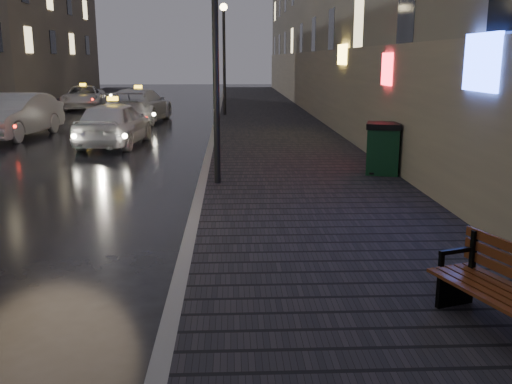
% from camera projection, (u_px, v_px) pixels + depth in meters
% --- Properties ---
extents(ground, '(120.00, 120.00, 0.00)m').
position_uv_depth(ground, '(53.00, 302.00, 6.87)').
color(ground, black).
rests_on(ground, ground).
extents(sidewalk, '(4.60, 58.00, 0.15)m').
position_uv_depth(sidewalk, '(267.00, 118.00, 27.44)').
color(sidewalk, black).
rests_on(sidewalk, ground).
extents(curb, '(0.20, 58.00, 0.15)m').
position_uv_depth(curb, '(217.00, 118.00, 27.34)').
color(curb, slate).
rests_on(curb, ground).
extents(sidewalk_far, '(2.40, 58.00, 0.15)m').
position_uv_depth(sidewalk_far, '(1.00, 119.00, 26.91)').
color(sidewalk_far, black).
rests_on(sidewalk_far, ground).
extents(curb_far, '(0.20, 58.00, 0.15)m').
position_uv_depth(curb_far, '(29.00, 119.00, 26.97)').
color(curb_far, slate).
rests_on(curb_far, ground).
extents(building_far_c, '(6.00, 22.00, 11.00)m').
position_uv_depth(building_far_c, '(23.00, 23.00, 42.98)').
color(building_far_c, '#6B6051').
rests_on(building_far_c, ground).
extents(lamp_near, '(0.36, 0.36, 5.28)m').
position_uv_depth(lamp_near, '(215.00, 28.00, 11.99)').
color(lamp_near, black).
rests_on(lamp_near, sidewalk).
extents(lamp_far, '(0.36, 0.36, 5.28)m').
position_uv_depth(lamp_far, '(224.00, 45.00, 27.55)').
color(lamp_far, black).
rests_on(lamp_far, sidewalk).
extents(bench, '(1.09, 1.80, 0.87)m').
position_uv_depth(bench, '(510.00, 291.00, 5.70)').
color(bench, black).
rests_on(bench, sidewalk).
extents(trash_bin, '(0.99, 0.99, 1.22)m').
position_uv_depth(trash_bin, '(383.00, 148.00, 13.64)').
color(trash_bin, black).
rests_on(trash_bin, sidewalk).
extents(taxi_near, '(2.14, 4.53, 1.50)m').
position_uv_depth(taxi_near, '(114.00, 123.00, 19.01)').
color(taxi_near, white).
rests_on(taxi_near, ground).
extents(car_left_mid, '(2.31, 5.06, 1.61)m').
position_uv_depth(car_left_mid, '(15.00, 116.00, 21.00)').
color(car_left_mid, '#A9ABB2').
rests_on(car_left_mid, ground).
extents(taxi_mid, '(2.72, 5.52, 1.54)m').
position_uv_depth(taxi_mid, '(139.00, 105.00, 26.10)').
color(taxi_mid, silver).
rests_on(taxi_mid, ground).
extents(taxi_far, '(2.83, 5.03, 1.33)m').
position_uv_depth(taxi_far, '(84.00, 97.00, 33.25)').
color(taxi_far, silver).
rests_on(taxi_far, ground).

